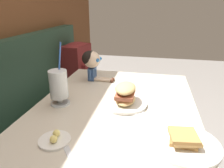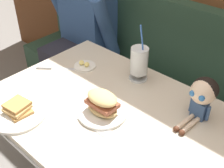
{
  "view_description": "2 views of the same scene",
  "coord_description": "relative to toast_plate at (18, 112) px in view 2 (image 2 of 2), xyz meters",
  "views": [
    {
      "loc": [
        -0.9,
        0.01,
        1.22
      ],
      "look_at": [
        0.11,
        0.22,
        0.81
      ],
      "focal_mm": 32.8,
      "sensor_mm": 36.0,
      "label": 1
    },
    {
      "loc": [
        0.71,
        -0.56,
        1.61
      ],
      "look_at": [
        -0.03,
        0.25,
        0.82
      ],
      "focal_mm": 46.61,
      "sensor_mm": 36.0,
      "label": 2
    }
  ],
  "objects": [
    {
      "name": "booth_bench",
      "position": [
        0.25,
        0.93,
        -0.43
      ],
      "size": [
        2.6,
        0.48,
        1.0
      ],
      "color": "#233D2D",
      "rests_on": "ground"
    },
    {
      "name": "diner_table",
      "position": [
        0.25,
        0.3,
        -0.21
      ],
      "size": [
        1.11,
        0.81,
        0.74
      ],
      "color": "beige",
      "rests_on": "ground"
    },
    {
      "name": "toast_plate",
      "position": [
        0.0,
        0.0,
        0.0
      ],
      "size": [
        0.25,
        0.25,
        0.06
      ],
      "color": "white",
      "rests_on": "diner_table"
    },
    {
      "name": "milkshake_glass",
      "position": [
        0.21,
        0.58,
        0.09
      ],
      "size": [
        0.1,
        0.1,
        0.32
      ],
      "color": "silver",
      "rests_on": "diner_table"
    },
    {
      "name": "sandwich_plate",
      "position": [
        0.27,
        0.26,
        0.03
      ],
      "size": [
        0.22,
        0.22,
        0.12
      ],
      "color": "white",
      "rests_on": "diner_table"
    },
    {
      "name": "butter_saucer",
      "position": [
        -0.07,
        0.47,
        -0.01
      ],
      "size": [
        0.12,
        0.12,
        0.04
      ],
      "color": "white",
      "rests_on": "diner_table"
    },
    {
      "name": "butter_knife",
      "position": [
        -0.2,
        0.33,
        -0.01
      ],
      "size": [
        0.19,
        0.16,
        0.01
      ],
      "color": "silver",
      "rests_on": "diner_table"
    },
    {
      "name": "seated_doll",
      "position": [
        0.59,
        0.53,
        0.11
      ],
      "size": [
        0.12,
        0.22,
        0.2
      ],
      "color": "#385689",
      "rests_on": "diner_table"
    },
    {
      "name": "diner_patron",
      "position": [
        -0.52,
        0.88,
        -0.01
      ],
      "size": [
        0.55,
        0.48,
        0.81
      ],
      "color": "#2D4C7F",
      "rests_on": "booth_bench"
    }
  ]
}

